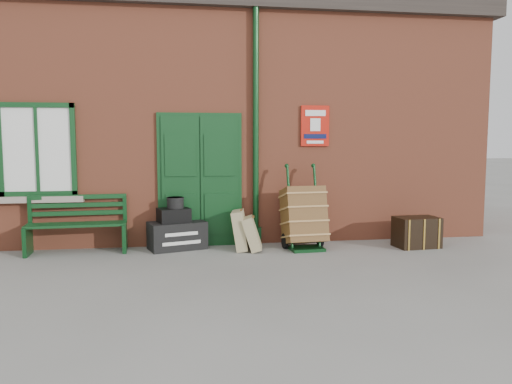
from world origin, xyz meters
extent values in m
plane|color=gray|center=(0.00, 0.00, 0.00)|extent=(80.00, 80.00, 0.00)
cube|color=#B05538|center=(0.00, 3.50, 2.00)|extent=(10.00, 4.00, 4.00)
cube|color=#38302B|center=(0.00, 3.50, 4.15)|extent=(10.30, 4.30, 0.30)
cube|color=#0F3717|center=(-0.30, 1.46, 1.10)|extent=(1.42, 0.12, 2.32)
cube|color=white|center=(-2.90, 1.45, 1.65)|extent=(1.20, 0.08, 1.50)
cylinder|color=#0D3616|center=(0.65, 1.42, 2.00)|extent=(0.10, 0.10, 4.00)
cube|color=red|center=(1.70, 1.47, 2.05)|extent=(0.50, 0.03, 0.70)
cube|color=#0F3717|center=(-2.28, 1.17, 0.46)|extent=(1.56, 0.49, 0.04)
cube|color=#0F3717|center=(-2.29, 1.40, 0.75)|extent=(1.54, 0.12, 0.41)
cube|color=#0D3616|center=(-3.02, 1.13, 0.23)|extent=(0.09, 0.46, 0.46)
cube|color=#0D3616|center=(-1.54, 1.21, 0.23)|extent=(0.09, 0.46, 0.46)
cube|color=black|center=(-0.70, 1.25, 0.23)|extent=(1.02, 0.75, 0.46)
cube|color=black|center=(-0.75, 1.25, 0.57)|extent=(0.59, 0.50, 0.23)
cylinder|color=black|center=(-0.72, 1.25, 0.77)|extent=(0.34, 0.34, 0.18)
cube|color=tan|center=(0.33, 1.00, 0.33)|extent=(0.36, 0.50, 0.66)
cube|color=tan|center=(0.51, 0.90, 0.29)|extent=(0.40, 0.47, 0.57)
cube|color=#0D3616|center=(1.40, 0.82, 0.03)|extent=(0.56, 0.42, 0.05)
cylinder|color=#0D3616|center=(1.16, 0.99, 0.70)|extent=(0.07, 0.38, 1.36)
cylinder|color=#0D3616|center=(1.63, 1.03, 0.70)|extent=(0.07, 0.38, 1.36)
cylinder|color=black|center=(1.08, 1.01, 0.13)|extent=(0.07, 0.26, 0.26)
cylinder|color=black|center=(1.70, 1.05, 0.13)|extent=(0.07, 0.26, 0.26)
cube|color=brown|center=(1.39, 0.99, 0.56)|extent=(0.72, 0.77, 1.01)
cube|color=black|center=(3.31, 0.79, 0.26)|extent=(0.74, 0.52, 0.51)
camera|label=1|loc=(-0.62, -7.01, 1.79)|focal=35.00mm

